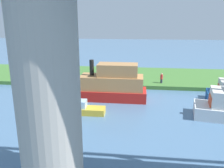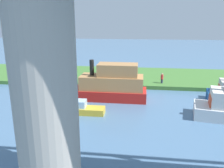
# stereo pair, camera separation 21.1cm
# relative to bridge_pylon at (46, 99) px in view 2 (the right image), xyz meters

# --- Properties ---
(ground_plane) EXTENTS (160.00, 160.00, 0.00)m
(ground_plane) POSITION_rel_bridge_pylon_xyz_m (-1.43, -19.91, -5.36)
(ground_plane) COLOR #4C7093
(grassy_bank) EXTENTS (80.00, 12.00, 0.50)m
(grassy_bank) POSITION_rel_bridge_pylon_xyz_m (-1.43, -25.91, -5.11)
(grassy_bank) COLOR #427533
(grassy_bank) RESTS_ON ground
(bridge_pylon) EXTENTS (2.92, 2.92, 10.72)m
(bridge_pylon) POSITION_rel_bridge_pylon_xyz_m (0.00, 0.00, 0.00)
(bridge_pylon) COLOR #9E998E
(bridge_pylon) RESTS_ON ground
(person_on_bank) EXTENTS (0.49, 0.49, 1.39)m
(person_on_bank) POSITION_rel_bridge_pylon_xyz_m (-7.11, -21.57, -4.16)
(person_on_bank) COLOR #2D334C
(person_on_bank) RESTS_ON grassy_bank
(mooring_post) EXTENTS (0.20, 0.20, 0.95)m
(mooring_post) POSITION_rel_bridge_pylon_xyz_m (1.46, -21.07, -4.38)
(mooring_post) COLOR brown
(mooring_post) RESTS_ON grassy_bank
(pontoon_yellow) EXTENTS (8.82, 2.94, 4.51)m
(pontoon_yellow) POSITION_rel_bridge_pylon_xyz_m (-0.82, -15.70, -3.69)
(pontoon_yellow) COLOR red
(pontoon_yellow) RESTS_ON ground
(motorboat_white) EXTENTS (3.99, 1.45, 1.33)m
(motorboat_white) POSITION_rel_bridge_pylon_xyz_m (1.25, -11.12, -4.88)
(motorboat_white) COLOR gold
(motorboat_white) RESTS_ON ground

